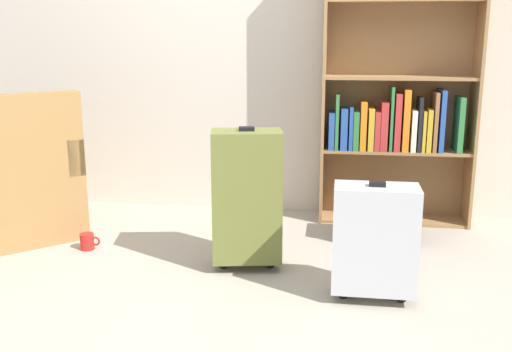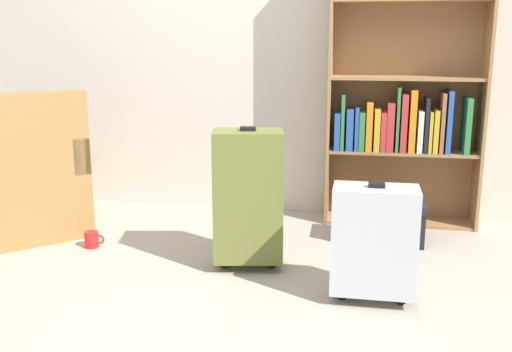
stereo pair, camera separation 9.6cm
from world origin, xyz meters
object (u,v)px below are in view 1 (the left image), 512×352
Objects in this scene: storage_box at (381,218)px; bookshelf at (398,68)px; mug at (88,241)px; armchair at (13,187)px; suitcase_olive at (247,196)px; suitcase_silver at (375,239)px.

bookshelf is at bearing 77.85° from storage_box.
storage_box reaches higher than mug.
mug is at bearing -17.29° from armchair.
armchair reaches higher than suitcase_olive.
suitcase_silver is at bearing -96.60° from storage_box.
suitcase_olive is at bearing -143.80° from storage_box.
storage_box is (-0.09, -0.41, -0.88)m from bookshelf.
armchair reaches higher than mug.
armchair is 1.52m from suitcase_olive.
storage_box is 0.59× the size of suitcase_olive.
bookshelf reaches higher than armchair.
storage_box is 0.88m from suitcase_silver.
armchair is 0.62m from mug.
bookshelf is 3.31× the size of suitcase_silver.
storage_box is (1.70, 0.40, 0.09)m from mug.
suitcase_silver is at bearing -15.77° from mug.
armchair is 2.21× the size of storage_box.
suitcase_olive reaches higher than storage_box.
suitcase_silver reaches higher than mug.
bookshelf is 1.91× the size of armchair.
mug is at bearing -166.71° from storage_box.
storage_box is at bearing 36.20° from suitcase_olive.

